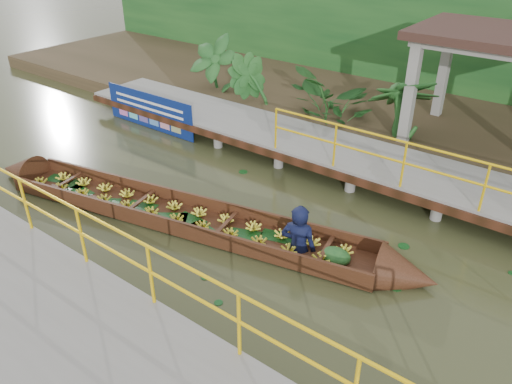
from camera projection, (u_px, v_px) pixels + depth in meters
The scene contains 9 objects.
ground at pixel (242, 228), 10.12m from camera, with size 80.00×80.00×0.00m, color #2E341A.
land_strip at pixel (396, 113), 15.20m from camera, with size 30.00×8.00×0.45m, color #322A19.
far_dock at pixel (330, 150), 12.25m from camera, with size 16.00×2.06×1.66m.
near_dock at pixel (102, 376), 6.54m from camera, with size 18.00×2.40×1.73m.
pavilion at pixel (512, 49), 11.51m from camera, with size 4.40×3.00×3.00m.
foliage_backdrop at pixel (435, 39), 16.05m from camera, with size 30.00×0.80×4.00m, color #15431A.
vendor_boat at pixel (199, 215), 10.04m from camera, with size 10.16×3.08×2.33m.
blue_banner at pixel (149, 111), 14.41m from camera, with size 3.42×0.04×1.07m.
tropical_plants at pixel (393, 101), 12.74m from camera, with size 14.44×1.44×1.80m.
Camera 1 is at (5.32, -6.55, 5.64)m, focal length 35.00 mm.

